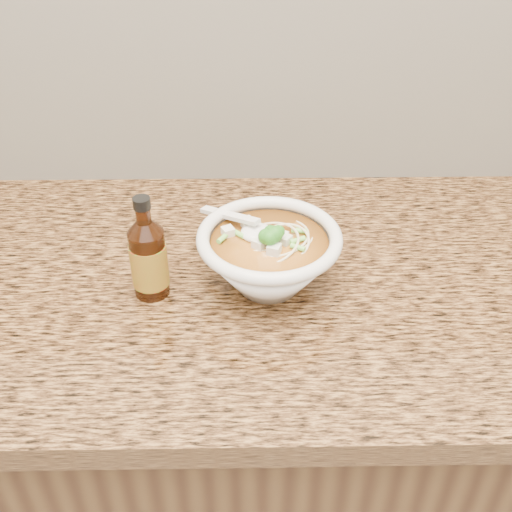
{
  "coord_description": "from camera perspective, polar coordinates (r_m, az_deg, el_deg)",
  "views": [
    {
      "loc": [
        -0.02,
        0.86,
        1.54
      ],
      "look_at": [
        -0.0,
        1.64,
        0.96
      ],
      "focal_mm": 45.0,
      "sensor_mm": 36.0,
      "label": 1
    }
  ],
  "objects": [
    {
      "name": "cabinet",
      "position": [
        1.38,
        0.15,
        -17.04
      ],
      "size": [
        4.0,
        0.65,
        0.86
      ],
      "primitive_type": "cube",
      "color": "black",
      "rests_on": "ground"
    },
    {
      "name": "counter_slab",
      "position": [
        1.05,
        0.19,
        -2.29
      ],
      "size": [
        4.0,
        0.68,
        0.04
      ],
      "primitive_type": "cube",
      "color": "olive",
      "rests_on": "cabinet"
    },
    {
      "name": "hot_sauce_bottle",
      "position": [
        0.97,
        -9.53,
        -0.25
      ],
      "size": [
        0.06,
        0.06,
        0.17
      ],
      "rotation": [
        0.0,
        0.0,
        0.01
      ],
      "color": "#3E1908",
      "rests_on": "counter_slab"
    },
    {
      "name": "soup_bowl",
      "position": [
        0.98,
        1.17,
        -0.22
      ],
      "size": [
        0.22,
        0.22,
        0.12
      ],
      "rotation": [
        0.0,
        0.0,
        -0.2
      ],
      "color": "white",
      "rests_on": "counter_slab"
    }
  ]
}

